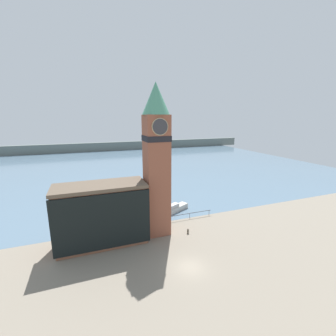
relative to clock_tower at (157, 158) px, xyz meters
The scene contains 8 objects.
ground_plane 16.83m from the clock_tower, 83.89° to the right, with size 160.00×160.00×0.00m, color gray.
water 64.44m from the clock_tower, 88.98° to the left, with size 160.00×120.00×0.00m.
far_shoreline 103.63m from the clock_tower, 89.37° to the left, with size 180.00×3.00×5.00m.
pier_railing 14.56m from the clock_tower, 20.62° to the left, with size 9.37×0.08×1.09m.
clock_tower is the anchor object (origin of this frame).
pier_building 12.24m from the clock_tower, behind, with size 13.70×5.86×9.62m.
boat_near 15.64m from the clock_tower, 47.85° to the left, with size 5.89×4.04×1.77m.
mooring_bollard_near 13.68m from the clock_tower, 26.50° to the right, with size 0.33×0.33×0.84m.
Camera 1 is at (-11.81, -23.42, 19.40)m, focal length 24.00 mm.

